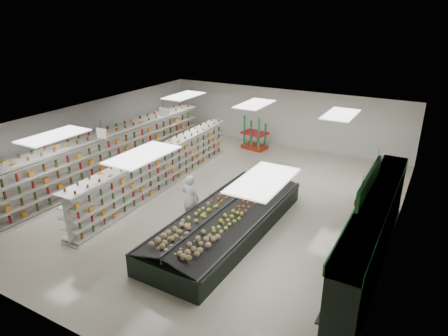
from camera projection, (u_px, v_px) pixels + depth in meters
The scene contains 16 objects.
floor at pixel (212, 198), 16.56m from camera, with size 16.00×16.00×0.00m, color beige.
ceiling at pixel (211, 123), 15.38m from camera, with size 14.00×16.00×0.02m, color white.
wall_back at pixel (284, 118), 22.45m from camera, with size 14.00×0.02×3.20m, color silver.
wall_front at pixel (38, 266), 9.49m from camera, with size 14.00×0.02×3.20m, color silver.
wall_left at pixel (86, 136), 19.15m from camera, with size 0.02×16.00×3.20m, color silver.
wall_right at pixel (398, 200), 12.79m from camera, with size 0.02×16.00×3.20m, color silver.
produce_wall_case at pixel (373, 226), 11.92m from camera, with size 0.93×8.00×2.20m.
aisle_sign_near at pixel (102, 133), 15.65m from camera, with size 0.52×0.06×0.75m.
aisle_sign_far at pixel (164, 112), 18.89m from camera, with size 0.52×0.06×0.75m.
hortifruti_banner at pixel (369, 181), 11.53m from camera, with size 0.12×3.20×0.95m.
gondola_left at pixel (106, 159), 17.94m from camera, with size 1.31×12.89×2.23m.
gondola_center at pixel (161, 170), 17.19m from camera, with size 1.19×10.54×1.82m.
produce_island at pixel (227, 219), 13.84m from camera, with size 2.78×7.35×1.09m.
soda_endcap at pixel (255, 134), 22.10m from camera, with size 1.47×1.11×1.72m.
shopper_main at pixel (191, 199), 14.40m from camera, with size 0.67×0.44×1.84m, color silver.
shopper_background at pixel (188, 148), 19.95m from camera, with size 0.78×0.48×1.61m, color tan.
Camera 1 is at (7.75, -12.77, 7.29)m, focal length 32.00 mm.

